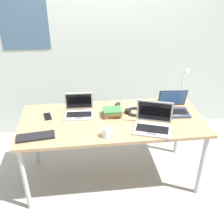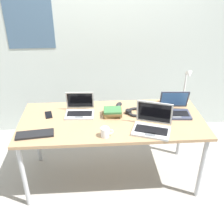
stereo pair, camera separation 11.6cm
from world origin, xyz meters
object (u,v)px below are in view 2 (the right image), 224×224
(cell_phone, at_px, (49,115))
(computer_mouse, at_px, (119,104))
(pill_bottle, at_px, (163,99))
(laptop_far_corner, at_px, (80,110))
(desk_lamp, at_px, (186,87))
(book_stack, at_px, (112,112))
(headphones, at_px, (136,112))
(laptop_near_mouse, at_px, (175,110))
(external_keyboard, at_px, (35,134))
(laptop_front_left, at_px, (152,125))
(coffee_mug, at_px, (105,132))

(cell_phone, bearing_deg, computer_mouse, -1.40)
(pill_bottle, bearing_deg, laptop_far_corner, -167.60)
(desk_lamp, xyz_separation_m, book_stack, (-0.79, -0.21, -0.16))
(cell_phone, distance_m, headphones, 0.88)
(desk_lamp, distance_m, pill_bottle, 0.27)
(laptop_near_mouse, bearing_deg, computer_mouse, 159.82)
(computer_mouse, relative_size, cell_phone, 0.71)
(computer_mouse, distance_m, cell_phone, 0.74)
(external_keyboard, xyz_separation_m, book_stack, (0.71, 0.30, 0.03))
(laptop_near_mouse, xyz_separation_m, pill_bottle, (-0.06, 0.26, -0.00))
(laptop_far_corner, relative_size, laptop_near_mouse, 0.95)
(laptop_far_corner, distance_m, cell_phone, 0.32)
(external_keyboard, distance_m, headphones, 1.01)
(book_stack, bearing_deg, laptop_front_left, -39.27)
(desk_lamp, xyz_separation_m, laptop_far_corner, (-1.12, -0.15, -0.15))
(computer_mouse, bearing_deg, coffee_mug, -80.93)
(desk_lamp, xyz_separation_m, pill_bottle, (-0.22, 0.05, -0.16))
(laptop_far_corner, height_order, laptop_near_mouse, laptop_near_mouse)
(laptop_front_left, distance_m, book_stack, 0.44)
(pill_bottle, bearing_deg, headphones, -145.83)
(cell_phone, distance_m, coffee_mug, 0.69)
(laptop_front_left, bearing_deg, external_keyboard, -178.99)
(laptop_far_corner, relative_size, external_keyboard, 0.89)
(laptop_far_corner, height_order, book_stack, laptop_far_corner)
(headphones, bearing_deg, external_keyboard, -160.72)
(external_keyboard, distance_m, pill_bottle, 1.40)
(laptop_near_mouse, height_order, external_keyboard, laptop_near_mouse)
(desk_lamp, relative_size, laptop_front_left, 1.00)
(pill_bottle, distance_m, coffee_mug, 0.91)
(external_keyboard, distance_m, book_stack, 0.77)
(external_keyboard, bearing_deg, headphones, 12.46)
(pill_bottle, relative_size, book_stack, 0.39)
(external_keyboard, height_order, computer_mouse, computer_mouse)
(desk_lamp, distance_m, headphones, 0.61)
(laptop_front_left, bearing_deg, desk_lamp, 47.63)
(external_keyboard, xyz_separation_m, headphones, (0.95, 0.33, 0.01))
(external_keyboard, bearing_deg, book_stack, 15.97)
(desk_lamp, bearing_deg, headphones, -162.30)
(laptop_near_mouse, bearing_deg, laptop_far_corner, 176.47)
(laptop_front_left, xyz_separation_m, book_stack, (-0.34, 0.28, -0.01))
(cell_phone, bearing_deg, coffee_mug, -50.07)
(computer_mouse, bearing_deg, external_keyboard, -121.51)
(headphones, distance_m, coffee_mug, 0.51)
(laptop_far_corner, relative_size, book_stack, 1.45)
(laptop_near_mouse, height_order, cell_phone, laptop_near_mouse)
(pill_bottle, bearing_deg, computer_mouse, -173.54)
(laptop_near_mouse, bearing_deg, pill_bottle, 103.25)
(pill_bottle, bearing_deg, laptop_front_left, -113.14)
(computer_mouse, relative_size, headphones, 0.45)
(external_keyboard, height_order, book_stack, book_stack)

